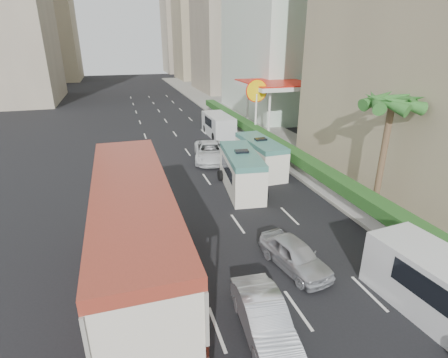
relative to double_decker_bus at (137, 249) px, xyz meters
name	(u,v)px	position (x,y,z in m)	size (l,w,h in m)	color
ground_plane	(284,276)	(6.00, 0.00, -2.53)	(200.00, 200.00, 0.00)	black
double_decker_bus	(137,249)	(0.00, 0.00, 0.00)	(2.50, 11.00, 5.06)	maroon
car_silver_lane_a	(263,333)	(3.91, -2.65, -2.53)	(1.43, 4.10, 1.35)	silver
car_silver_lane_b	(294,267)	(6.71, 0.46, -2.53)	(1.58, 3.93, 1.34)	silver
van_asset	(210,160)	(6.96, 16.20, -2.53)	(2.51, 5.44, 1.51)	silver
minibus_near	(241,171)	(7.41, 9.53, -1.21)	(1.99, 5.96, 2.64)	silver
minibus_far	(260,156)	(9.95, 12.37, -1.27)	(1.90, 5.69, 2.52)	silver
panel_van_near	(445,291)	(10.43, -3.81, -1.38)	(2.29, 5.73, 2.29)	silver
panel_van_far	(218,125)	(9.97, 23.96, -1.42)	(2.22, 5.55, 2.22)	silver
sidewalk	(258,129)	(15.00, 25.00, -2.44)	(6.00, 120.00, 0.18)	#99968C
kerb_wall	(277,155)	(12.20, 14.00, -1.85)	(0.30, 44.00, 1.00)	silver
hedge	(278,145)	(12.20, 14.00, -1.00)	(1.10, 44.00, 0.70)	#2D6626
palm_tree	(383,158)	(13.80, 4.00, 0.85)	(0.36, 0.36, 6.40)	brown
shell_station	(275,108)	(16.00, 23.00, 0.22)	(6.50, 8.00, 5.50)	silver
tower_far_b	(186,3)	(23.00, 104.00, 17.47)	(14.00, 14.00, 40.00)	tan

